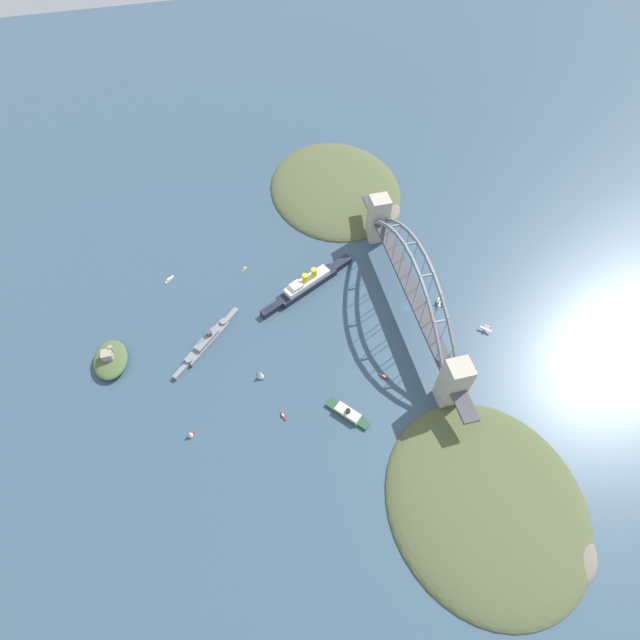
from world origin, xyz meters
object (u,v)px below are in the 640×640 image
Objects in this scene: small_boat_3 at (260,374)px; harbor_arch_bridge at (411,289)px; naval_cruiser at (208,341)px; ocean_liner at (308,284)px; small_boat_0 at (384,377)px; seaplane_second_in_formation at (486,329)px; seaplane_taxiing_near_bridge at (440,303)px; fort_island_mid_harbor at (110,359)px; harbor_ferry_steamer at (347,413)px; small_boat_1 at (283,416)px; small_boat_4 at (245,269)px; small_boat_5 at (169,279)px; small_boat_2 at (190,434)px.

harbor_arch_bridge is at bearing -74.69° from small_boat_3.
ocean_liner is at bearing -68.04° from naval_cruiser.
small_boat_0 is (-104.56, -38.23, -4.54)m from ocean_liner.
naval_cruiser is at bearing 79.25° from seaplane_second_in_formation.
naval_cruiser is 9.10× the size of small_boat_0.
fort_island_mid_harbor is at bearing 88.27° from seaplane_taxiing_near_bridge.
harbor_arch_bridge is 118.37m from harbor_ferry_steamer.
small_boat_1 is (-79.94, -48.30, -2.49)m from naval_cruiser.
small_boat_5 reaches higher than small_boat_4.
fort_island_mid_harbor is at bearing 62.67° from harbor_ferry_steamer.
small_boat_5 is (121.88, 259.47, -1.05)m from seaplane_second_in_formation.
small_boat_0 is 0.84× the size of small_boat_1.
ocean_liner is 10.71× the size of seaplane_second_in_formation.
small_boat_4 is (117.98, 189.90, -1.11)m from seaplane_second_in_formation.
harbor_arch_bridge is 36.55× the size of small_boat_0.
fort_island_mid_harbor is at bearing 147.02° from small_boat_5.
harbor_ferry_steamer is at bearing -143.64° from small_boat_5.
naval_cruiser reaches higher than small_boat_4.
small_boat_1 is at bearing -177.64° from small_boat_4.
naval_cruiser is 6.88× the size of seaplane_second_in_formation.
naval_cruiser is at bearing -89.91° from fort_island_mid_harbor.
naval_cruiser is 204.55m from seaplane_taxiing_near_bridge.
fort_island_mid_harbor is 97.24m from small_boat_2.
harbor_ferry_steamer is 143.41m from seaplane_second_in_formation.
seaplane_taxiing_near_bridge is 1.04× the size of small_boat_3.
fort_island_mid_harbor is (90.07, 174.31, 2.43)m from harbor_ferry_steamer.
naval_cruiser is at bearing 63.53° from small_boat_0.
small_boat_3 is (-42.72, -37.38, 1.37)m from naval_cruiser.
seaplane_taxiing_near_bridge is at bearing -110.45° from small_boat_5.
small_boat_0 is at bearing -116.47° from naval_cruiser.
fort_island_mid_harbor is (-0.12, 78.24, 1.66)m from naval_cruiser.
seaplane_second_in_formation reaches higher than small_boat_1.
fort_island_mid_harbor is 3.88× the size of small_boat_3.
harbor_arch_bridge is at bearing -42.77° from harbor_ferry_steamer.
small_boat_2 is at bearing 110.63° from harbor_arch_bridge.
fort_island_mid_harbor is 4.30× the size of seaplane_second_in_formation.
fort_island_mid_harbor reaches higher than small_boat_4.
small_boat_0 is at bearing 102.70° from seaplane_second_in_formation.
harbor_ferry_steamer is 4.06× the size of small_boat_1.
ocean_liner is at bearing -21.51° from small_boat_1.
harbor_arch_bridge reaches higher than fort_island_mid_harbor.
seaplane_taxiing_near_bridge is 1.80× the size of small_boat_4.
small_boat_3 is 116.82m from small_boat_4.
seaplane_second_in_formation reaches higher than small_boat_5.
naval_cruiser is at bearing 88.33° from harbor_arch_bridge.
fort_island_mid_harbor reaches higher than small_boat_5.
fort_island_mid_harbor is 282.75m from seaplane_taxiing_near_bridge.
small_boat_2 is 165.40m from small_boat_4.
harbor_arch_bridge is at bearing -69.37° from small_boat_2.
small_boat_2 is at bearing 89.12° from small_boat_1.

